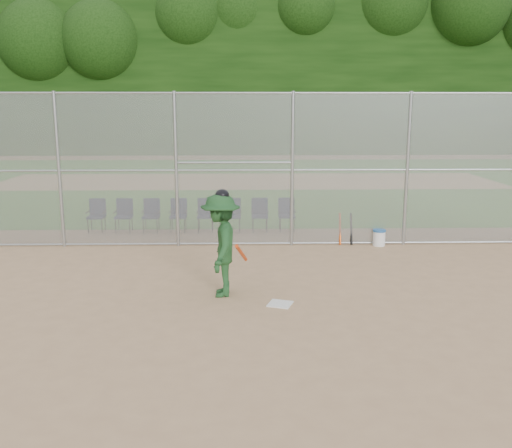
{
  "coord_description": "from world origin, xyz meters",
  "views": [
    {
      "loc": [
        -0.29,
        -9.7,
        3.66
      ],
      "look_at": [
        0.0,
        2.5,
        1.1
      ],
      "focal_mm": 40.0,
      "sensor_mm": 36.0,
      "label": 1
    }
  ],
  "objects_px": {
    "home_plate": "(280,304)",
    "chair_0": "(96,216)",
    "batter_at_plate": "(221,245)",
    "water_cooler": "(379,238)"
  },
  "relations": [
    {
      "from": "home_plate",
      "to": "chair_0",
      "type": "bearing_deg",
      "value": 128.21
    },
    {
      "from": "chair_0",
      "to": "batter_at_plate",
      "type": "bearing_deg",
      "value": -56.09
    },
    {
      "from": "batter_at_plate",
      "to": "chair_0",
      "type": "xyz_separation_m",
      "value": [
        -3.85,
        5.73,
        -0.54
      ]
    },
    {
      "from": "batter_at_plate",
      "to": "chair_0",
      "type": "bearing_deg",
      "value": 123.91
    },
    {
      "from": "batter_at_plate",
      "to": "water_cooler",
      "type": "distance_m",
      "value": 5.67
    },
    {
      "from": "home_plate",
      "to": "batter_at_plate",
      "type": "distance_m",
      "value": 1.61
    },
    {
      "from": "batter_at_plate",
      "to": "water_cooler",
      "type": "relative_size",
      "value": 4.87
    },
    {
      "from": "home_plate",
      "to": "water_cooler",
      "type": "bearing_deg",
      "value": 56.96
    },
    {
      "from": "home_plate",
      "to": "batter_at_plate",
      "type": "bearing_deg",
      "value": 152.37
    },
    {
      "from": "batter_at_plate",
      "to": "water_cooler",
      "type": "xyz_separation_m",
      "value": [
        4.03,
        3.9,
        -0.8
      ]
    }
  ]
}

